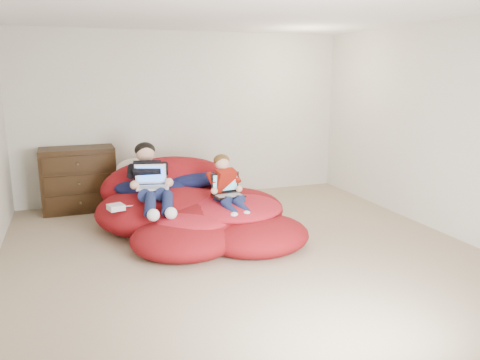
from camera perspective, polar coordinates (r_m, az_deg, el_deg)
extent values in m
cube|color=tan|center=(5.21, 0.25, -9.90)|extent=(5.10, 5.10, 0.25)
cube|color=beige|center=(7.24, -6.60, 7.73)|extent=(5.10, 0.02, 2.50)
cube|color=beige|center=(2.67, 19.01, -1.82)|extent=(5.10, 0.02, 2.50)
cube|color=beige|center=(6.16, 22.89, 5.91)|extent=(0.02, 5.10, 2.50)
cube|color=white|center=(4.84, 0.28, 20.22)|extent=(5.10, 5.10, 0.02)
cube|color=black|center=(6.91, -19.06, 0.10)|extent=(1.00, 0.52, 0.89)
cube|color=black|center=(6.72, -18.85, -2.59)|extent=(0.89, 0.04, 0.21)
cylinder|color=#4C3F26|center=(6.70, -18.85, -2.63)|extent=(0.03, 0.06, 0.03)
cube|color=black|center=(6.66, -19.02, -0.37)|extent=(0.89, 0.04, 0.21)
cylinder|color=#4C3F26|center=(6.64, -19.01, -0.40)|extent=(0.03, 0.06, 0.03)
cube|color=black|center=(6.60, -19.19, 1.89)|extent=(0.89, 0.04, 0.21)
cylinder|color=#4C3F26|center=(6.58, -19.18, 1.86)|extent=(0.03, 0.06, 0.03)
ellipsoid|color=maroon|center=(5.95, -9.34, -3.60)|extent=(1.67, 1.50, 0.60)
ellipsoid|color=maroon|center=(5.98, -1.04, -3.54)|extent=(1.32, 1.29, 0.48)
ellipsoid|color=maroon|center=(5.50, -3.69, -5.27)|extent=(1.46, 1.16, 0.47)
ellipsoid|color=maroon|center=(5.17, -6.64, -7.02)|extent=(1.21, 1.11, 0.40)
ellipsoid|color=maroon|center=(5.27, 1.88, -6.67)|extent=(1.22, 1.11, 0.40)
ellipsoid|color=maroon|center=(6.39, -8.56, -0.76)|extent=(1.82, 0.80, 0.80)
ellipsoid|color=#111640|center=(6.11, -10.57, -0.69)|extent=(0.97, 0.80, 0.25)
ellipsoid|color=#111640|center=(6.24, -5.85, 0.12)|extent=(0.92, 0.65, 0.22)
ellipsoid|color=red|center=(5.55, -0.73, -3.36)|extent=(1.15, 1.15, 0.21)
ellipsoid|color=red|center=(5.26, -5.48, -4.81)|extent=(0.89, 0.80, 0.16)
ellipsoid|color=beige|center=(6.50, -12.84, 1.29)|extent=(0.46, 0.29, 0.29)
cube|color=black|center=(5.88, -11.09, 0.42)|extent=(0.42, 0.53, 0.45)
sphere|color=tan|center=(6.00, -11.47, 3.19)|extent=(0.23, 0.23, 0.23)
ellipsoid|color=black|center=(6.03, -11.52, 3.62)|extent=(0.26, 0.24, 0.20)
cylinder|color=#141C40|center=(5.56, -11.44, -1.77)|extent=(0.23, 0.40, 0.21)
cylinder|color=#141C40|center=(5.25, -10.89, -2.98)|extent=(0.20, 0.38, 0.24)
sphere|color=white|center=(5.09, -10.52, -4.23)|extent=(0.14, 0.14, 0.14)
cylinder|color=#141C40|center=(5.59, -9.51, -1.61)|extent=(0.23, 0.40, 0.21)
cylinder|color=#141C40|center=(5.28, -8.84, -2.81)|extent=(0.20, 0.38, 0.24)
sphere|color=white|center=(5.12, -8.42, -4.04)|extent=(0.14, 0.14, 0.14)
cube|color=#9E1A0D|center=(5.61, -1.99, -0.50)|extent=(0.31, 0.30, 0.39)
sphere|color=tan|center=(5.61, -2.20, 2.07)|extent=(0.17, 0.17, 0.17)
ellipsoid|color=#4C3314|center=(5.63, -2.27, 2.42)|extent=(0.20, 0.18, 0.15)
cylinder|color=#141C40|center=(5.45, -2.08, -2.55)|extent=(0.19, 0.30, 0.16)
cylinder|color=#141C40|center=(5.22, -1.24, -3.51)|extent=(0.17, 0.29, 0.18)
sphere|color=white|center=(5.10, -0.71, -4.47)|extent=(0.10, 0.10, 0.10)
cylinder|color=#141C40|center=(5.49, -0.65, -2.42)|extent=(0.19, 0.30, 0.16)
cylinder|color=#141C40|center=(5.27, 0.25, -3.36)|extent=(0.17, 0.29, 0.18)
sphere|color=white|center=(5.15, 0.81, -4.31)|extent=(0.10, 0.10, 0.10)
cube|color=white|center=(5.57, -10.53, -0.94)|extent=(0.42, 0.34, 0.01)
cube|color=gray|center=(5.55, -10.51, -0.88)|extent=(0.34, 0.21, 0.00)
cube|color=white|center=(5.69, -10.84, 0.72)|extent=(0.37, 0.16, 0.25)
cube|color=#3F70D8|center=(5.68, -10.83, 0.72)|extent=(0.33, 0.13, 0.20)
cube|color=black|center=(5.46, -1.40, -1.91)|extent=(0.37, 0.27, 0.01)
cube|color=gray|center=(5.45, -1.36, -1.84)|extent=(0.30, 0.16, 0.00)
cube|color=black|center=(5.55, -1.83, -0.30)|extent=(0.35, 0.06, 0.24)
cube|color=teal|center=(5.54, -1.81, -0.31)|extent=(0.30, 0.04, 0.20)
cube|color=white|center=(5.45, -14.89, -3.23)|extent=(0.20, 0.20, 0.06)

